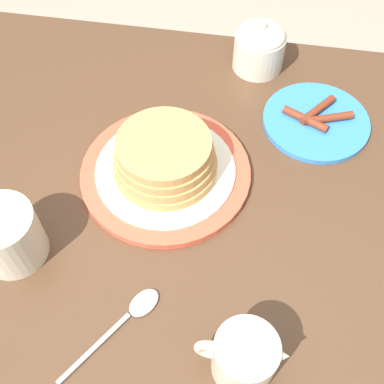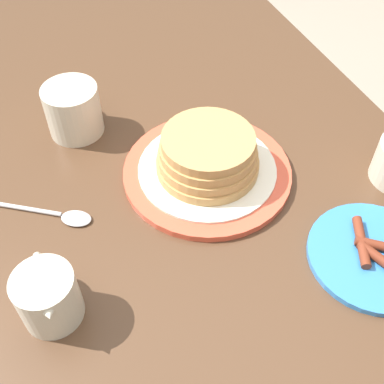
% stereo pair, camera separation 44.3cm
% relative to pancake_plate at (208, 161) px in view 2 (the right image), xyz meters
% --- Properties ---
extents(ground_plane, '(8.00, 8.00, 0.00)m').
position_rel_pancake_plate_xyz_m(ground_plane, '(0.04, 0.05, -0.76)').
color(ground_plane, gray).
extents(dining_table, '(1.54, 0.84, 0.72)m').
position_rel_pancake_plate_xyz_m(dining_table, '(0.04, 0.05, -0.14)').
color(dining_table, '#4C3321').
rests_on(dining_table, ground_plane).
extents(pancake_plate, '(0.27, 0.27, 0.08)m').
position_rel_pancake_plate_xyz_m(pancake_plate, '(0.00, 0.00, 0.00)').
color(pancake_plate, '#DB5138').
rests_on(pancake_plate, dining_table).
extents(side_plate_bacon, '(0.19, 0.19, 0.02)m').
position_rel_pancake_plate_xyz_m(side_plate_bacon, '(-0.24, -0.15, -0.02)').
color(side_plate_bacon, '#337AC6').
rests_on(side_plate_bacon, dining_table).
extents(coffee_mug, '(0.13, 0.10, 0.09)m').
position_rel_pancake_plate_xyz_m(coffee_mug, '(0.19, 0.17, 0.01)').
color(coffee_mug, beige).
rests_on(coffee_mug, dining_table).
extents(creamer_pitcher, '(0.11, 0.08, 0.09)m').
position_rel_pancake_plate_xyz_m(creamer_pitcher, '(-0.16, 0.28, 0.01)').
color(creamer_pitcher, beige).
rests_on(creamer_pitcher, dining_table).
extents(spoon, '(0.11, 0.15, 0.01)m').
position_rel_pancake_plate_xyz_m(spoon, '(0.00, 0.24, -0.03)').
color(spoon, silver).
rests_on(spoon, dining_table).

